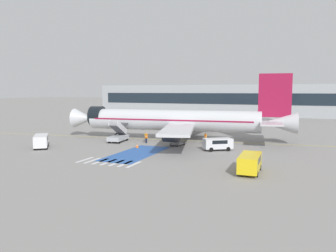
{
  "coord_description": "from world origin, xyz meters",
  "views": [
    {
      "loc": [
        20.23,
        -55.09,
        8.94
      ],
      "look_at": [
        -1.66,
        -1.43,
        2.65
      ],
      "focal_mm": 35.0,
      "sensor_mm": 36.0,
      "label": 1
    }
  ],
  "objects_px": {
    "baggage_cart": "(178,144)",
    "ground_crew_0": "(146,137)",
    "terminal_building": "(280,100)",
    "airliner": "(176,120)",
    "service_van_1": "(41,140)",
    "service_van_0": "(218,143)",
    "ground_crew_2": "(205,138)",
    "ground_crew_1": "(146,136)",
    "fuel_tanker": "(243,122)",
    "service_van_2": "(250,162)",
    "boarding_stairs_forward": "(118,136)",
    "traffic_cone_0": "(137,146)"
  },
  "relations": [
    {
      "from": "airliner",
      "to": "boarding_stairs_forward",
      "type": "height_order",
      "value": "airliner"
    },
    {
      "from": "ground_crew_0",
      "to": "traffic_cone_0",
      "type": "distance_m",
      "value": 4.5
    },
    {
      "from": "service_van_0",
      "to": "service_van_2",
      "type": "xyz_separation_m",
      "value": [
        6.43,
        -11.87,
        0.11
      ]
    },
    {
      "from": "fuel_tanker",
      "to": "service_van_2",
      "type": "bearing_deg",
      "value": -74.04
    },
    {
      "from": "airliner",
      "to": "fuel_tanker",
      "type": "bearing_deg",
      "value": -28.61
    },
    {
      "from": "ground_crew_0",
      "to": "service_van_1",
      "type": "bearing_deg",
      "value": -22.43
    },
    {
      "from": "boarding_stairs_forward",
      "to": "baggage_cart",
      "type": "xyz_separation_m",
      "value": [
        10.93,
        0.47,
        -0.73
      ]
    },
    {
      "from": "baggage_cart",
      "to": "traffic_cone_0",
      "type": "height_order",
      "value": "baggage_cart"
    },
    {
      "from": "boarding_stairs_forward",
      "to": "service_van_0",
      "type": "relative_size",
      "value": 1.18
    },
    {
      "from": "fuel_tanker",
      "to": "traffic_cone_0",
      "type": "bearing_deg",
      "value": -104.3
    },
    {
      "from": "airliner",
      "to": "ground_crew_2",
      "type": "height_order",
      "value": "airliner"
    },
    {
      "from": "service_van_1",
      "to": "terminal_building",
      "type": "distance_m",
      "value": 87.26
    },
    {
      "from": "boarding_stairs_forward",
      "to": "service_van_0",
      "type": "bearing_deg",
      "value": -12.33
    },
    {
      "from": "fuel_tanker",
      "to": "baggage_cart",
      "type": "bearing_deg",
      "value": -97.49
    },
    {
      "from": "service_van_0",
      "to": "traffic_cone_0",
      "type": "bearing_deg",
      "value": -112.3
    },
    {
      "from": "service_van_1",
      "to": "terminal_building",
      "type": "relative_size",
      "value": 0.04
    },
    {
      "from": "airliner",
      "to": "service_van_2",
      "type": "relative_size",
      "value": 7.94
    },
    {
      "from": "fuel_tanker",
      "to": "ground_crew_0",
      "type": "distance_m",
      "value": 29.47
    },
    {
      "from": "ground_crew_0",
      "to": "ground_crew_1",
      "type": "bearing_deg",
      "value": -121.95
    },
    {
      "from": "baggage_cart",
      "to": "terminal_building",
      "type": "bearing_deg",
      "value": -88.28
    },
    {
      "from": "traffic_cone_0",
      "to": "baggage_cart",
      "type": "bearing_deg",
      "value": 41.38
    },
    {
      "from": "baggage_cart",
      "to": "traffic_cone_0",
      "type": "distance_m",
      "value": 6.83
    },
    {
      "from": "airliner",
      "to": "ground_crew_1",
      "type": "height_order",
      "value": "airliner"
    },
    {
      "from": "airliner",
      "to": "traffic_cone_0",
      "type": "relative_size",
      "value": 69.41
    },
    {
      "from": "traffic_cone_0",
      "to": "boarding_stairs_forward",
      "type": "bearing_deg",
      "value": 145.12
    },
    {
      "from": "fuel_tanker",
      "to": "ground_crew_1",
      "type": "bearing_deg",
      "value": -111.72
    },
    {
      "from": "ground_crew_0",
      "to": "terminal_building",
      "type": "xyz_separation_m",
      "value": [
        17.1,
        71.37,
        4.48
      ]
    },
    {
      "from": "baggage_cart",
      "to": "ground_crew_1",
      "type": "bearing_deg",
      "value": -4.27
    },
    {
      "from": "baggage_cart",
      "to": "terminal_building",
      "type": "xyz_separation_m",
      "value": [
        11.45,
        71.26,
        5.27
      ]
    },
    {
      "from": "fuel_tanker",
      "to": "boarding_stairs_forward",
      "type": "bearing_deg",
      "value": -116.54
    },
    {
      "from": "service_van_1",
      "to": "baggage_cart",
      "type": "xyz_separation_m",
      "value": [
        18.89,
        10.44,
        -0.96
      ]
    },
    {
      "from": "service_van_1",
      "to": "ground_crew_1",
      "type": "distance_m",
      "value": 17.29
    },
    {
      "from": "boarding_stairs_forward",
      "to": "service_van_1",
      "type": "height_order",
      "value": "boarding_stairs_forward"
    },
    {
      "from": "service_van_0",
      "to": "ground_crew_1",
      "type": "height_order",
      "value": "service_van_0"
    },
    {
      "from": "service_van_0",
      "to": "terminal_building",
      "type": "bearing_deg",
      "value": 143.53
    },
    {
      "from": "ground_crew_1",
      "to": "ground_crew_0",
      "type": "bearing_deg",
      "value": 24.5
    },
    {
      "from": "service_van_1",
      "to": "ground_crew_1",
      "type": "bearing_deg",
      "value": -174.24
    },
    {
      "from": "service_van_2",
      "to": "baggage_cart",
      "type": "relative_size",
      "value": 1.83
    },
    {
      "from": "service_van_2",
      "to": "ground_crew_1",
      "type": "bearing_deg",
      "value": 140.98
    },
    {
      "from": "service_van_0",
      "to": "ground_crew_2",
      "type": "height_order",
      "value": "ground_crew_2"
    },
    {
      "from": "baggage_cart",
      "to": "ground_crew_0",
      "type": "relative_size",
      "value": 1.57
    },
    {
      "from": "airliner",
      "to": "service_van_1",
      "type": "relative_size",
      "value": 8.08
    },
    {
      "from": "service_van_0",
      "to": "service_van_1",
      "type": "distance_m",
      "value": 27.41
    },
    {
      "from": "fuel_tanker",
      "to": "baggage_cart",
      "type": "relative_size",
      "value": 3.89
    },
    {
      "from": "baggage_cart",
      "to": "ground_crew_0",
      "type": "height_order",
      "value": "ground_crew_0"
    },
    {
      "from": "fuel_tanker",
      "to": "service_van_2",
      "type": "xyz_separation_m",
      "value": [
        7.35,
        -40.82,
        -0.47
      ]
    },
    {
      "from": "service_van_0",
      "to": "ground_crew_1",
      "type": "relative_size",
      "value": 2.88
    },
    {
      "from": "boarding_stairs_forward",
      "to": "traffic_cone_0",
      "type": "height_order",
      "value": "boarding_stairs_forward"
    },
    {
      "from": "service_van_2",
      "to": "traffic_cone_0",
      "type": "distance_m",
      "value": 21.07
    },
    {
      "from": "fuel_tanker",
      "to": "service_van_1",
      "type": "bearing_deg",
      "value": -118.32
    }
  ]
}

